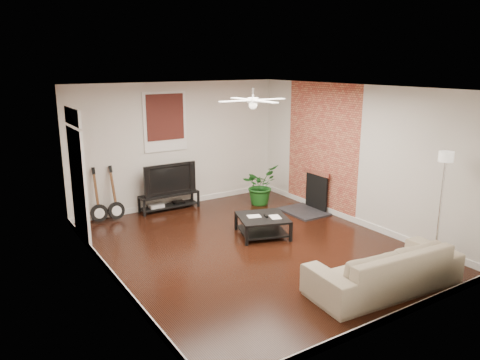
% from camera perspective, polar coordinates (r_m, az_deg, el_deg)
% --- Properties ---
extents(room, '(5.01, 6.01, 2.81)m').
position_cam_1_polar(room, '(7.90, 1.56, 1.15)').
color(room, black).
rests_on(room, ground).
extents(brick_accent, '(0.02, 2.20, 2.80)m').
position_cam_1_polar(brick_accent, '(10.19, 10.06, 3.94)').
color(brick_accent, '#B34839').
rests_on(brick_accent, floor).
extents(fireplace, '(0.80, 1.10, 0.92)m').
position_cam_1_polar(fireplace, '(10.21, 8.64, -1.40)').
color(fireplace, black).
rests_on(fireplace, floor).
extents(window_back, '(1.00, 0.06, 1.30)m').
position_cam_1_polar(window_back, '(10.24, -9.26, 7.14)').
color(window_back, '#36110E').
rests_on(window_back, wall_back).
extents(door_left, '(0.08, 1.00, 2.50)m').
position_cam_1_polar(door_left, '(8.69, -19.35, 0.54)').
color(door_left, white).
rests_on(door_left, wall_left).
extents(tv_stand, '(1.34, 0.36, 0.38)m').
position_cam_1_polar(tv_stand, '(10.41, -8.75, -2.65)').
color(tv_stand, black).
rests_on(tv_stand, floor).
extents(tv, '(1.20, 0.16, 0.69)m').
position_cam_1_polar(tv, '(10.29, -8.91, 0.23)').
color(tv, black).
rests_on(tv, tv_stand).
extents(coffee_table, '(1.13, 1.13, 0.37)m').
position_cam_1_polar(coffee_table, '(8.80, 2.80, -5.71)').
color(coffee_table, black).
rests_on(coffee_table, floor).
extents(sofa, '(2.39, 1.10, 0.68)m').
position_cam_1_polar(sofa, '(7.07, 17.43, -10.27)').
color(sofa, tan).
rests_on(sofa, floor).
extents(floor_lamp, '(0.34, 0.34, 1.89)m').
position_cam_1_polar(floor_lamp, '(7.94, 23.54, -3.39)').
color(floor_lamp, silver).
rests_on(floor_lamp, floor).
extents(potted_plant, '(1.05, 1.00, 0.91)m').
position_cam_1_polar(potted_plant, '(10.65, 2.47, -0.63)').
color(potted_plant, '#195A1B').
rests_on(potted_plant, floor).
extents(guitar_left, '(0.36, 0.25, 1.16)m').
position_cam_1_polar(guitar_left, '(9.78, -17.21, -1.87)').
color(guitar_left, black).
rests_on(guitar_left, floor).
extents(guitar_right, '(0.38, 0.29, 1.16)m').
position_cam_1_polar(guitar_right, '(9.85, -15.21, -1.63)').
color(guitar_right, black).
rests_on(guitar_right, floor).
extents(ceiling_fan, '(1.24, 1.24, 0.32)m').
position_cam_1_polar(ceiling_fan, '(7.71, 1.62, 9.86)').
color(ceiling_fan, white).
rests_on(ceiling_fan, ceiling).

